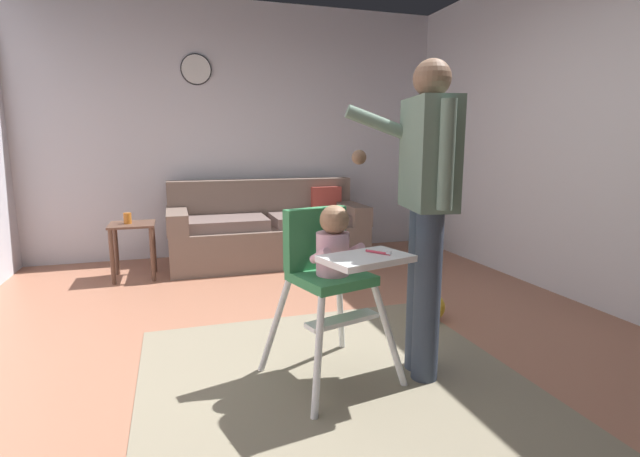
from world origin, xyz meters
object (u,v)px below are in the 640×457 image
(sippy_cup, at_px, (128,218))
(high_chair, at_px, (331,261))
(wall_clock, at_px, (196,69))
(toy_ball, at_px, (430,307))
(side_table, at_px, (133,238))
(adult_standing, at_px, (426,204))
(couch, at_px, (268,231))

(sippy_cup, bearing_deg, high_chair, -63.67)
(sippy_cup, height_order, wall_clock, wall_clock)
(toy_ball, distance_m, side_table, 2.77)
(toy_ball, bearing_deg, high_chair, -148.44)
(adult_standing, relative_size, sippy_cup, 16.63)
(couch, relative_size, wall_clock, 6.29)
(adult_standing, bearing_deg, side_table, -45.58)
(high_chair, distance_m, adult_standing, 0.57)
(sippy_cup, bearing_deg, wall_clock, 46.06)
(couch, xyz_separation_m, high_chair, (-0.18, -2.65, 0.32))
(adult_standing, xyz_separation_m, side_table, (-1.63, 2.47, -0.56))
(adult_standing, bearing_deg, wall_clock, -62.52)
(high_chair, relative_size, adult_standing, 0.57)
(high_chair, height_order, adult_standing, adult_standing)
(high_chair, bearing_deg, adult_standing, 63.37)
(couch, xyz_separation_m, adult_standing, (0.30, -2.74, 0.61))
(toy_ball, bearing_deg, couch, 110.43)
(adult_standing, height_order, toy_ball, adult_standing)
(high_chair, relative_size, side_table, 1.83)
(wall_clock, bearing_deg, side_table, -132.56)
(couch, height_order, high_chair, high_chair)
(adult_standing, relative_size, toy_ball, 8.13)
(high_chair, relative_size, wall_clock, 2.95)
(sippy_cup, bearing_deg, adult_standing, -56.09)
(sippy_cup, bearing_deg, side_table, -0.00)
(toy_ball, relative_size, sippy_cup, 2.05)
(couch, relative_size, adult_standing, 1.22)
(toy_ball, height_order, wall_clock, wall_clock)
(sippy_cup, xyz_separation_m, wall_clock, (0.72, 0.74, 1.45))
(side_table, distance_m, sippy_cup, 0.19)
(side_table, bearing_deg, sippy_cup, 180.00)
(couch, relative_size, sippy_cup, 20.30)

